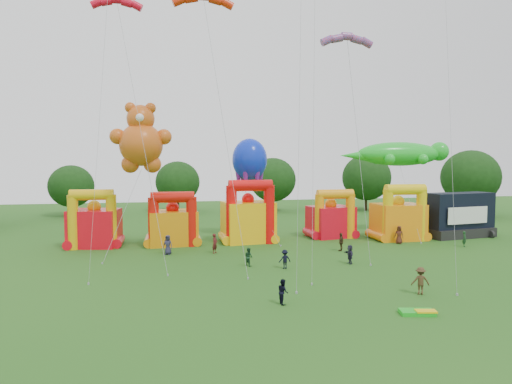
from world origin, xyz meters
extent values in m
plane|color=#225818|center=(0.00, 0.00, 0.00)|extent=(160.00, 160.00, 0.00)
cylinder|color=#352314|center=(38.52, 44.45, 1.86)|extent=(0.44, 0.44, 3.72)
ellipsoid|color=#143610|center=(38.52, 44.45, 6.41)|extent=(9.30, 9.30, 8.89)
cylinder|color=#352314|center=(25.27, 55.32, 1.75)|extent=(0.44, 0.44, 3.51)
ellipsoid|color=#143610|center=(25.27, 55.32, 6.04)|extent=(8.77, 8.78, 8.39)
cylinder|color=#352314|center=(8.23, 57.23, 1.65)|extent=(0.44, 0.44, 3.30)
ellipsoid|color=#143610|center=(8.23, 57.23, 5.68)|extent=(8.25, 8.25, 7.88)
cylinder|color=#352314|center=(-8.51, 59.21, 1.55)|extent=(0.44, 0.44, 3.09)
ellipsoid|color=#143610|center=(-8.51, 59.21, 5.32)|extent=(7.73, 7.72, 7.38)
cylinder|color=#352314|center=(-25.68, 56.23, 1.44)|extent=(0.44, 0.44, 2.88)
ellipsoid|color=#143610|center=(-25.68, 56.23, 4.96)|extent=(7.20, 7.20, 6.88)
cube|color=red|center=(-17.86, 28.27, 1.97)|extent=(5.48, 4.71, 3.94)
cylinder|color=#E4AE0C|center=(-19.76, 26.86, 2.81)|extent=(1.07, 1.07, 5.63)
cylinder|color=#E4AE0C|center=(-15.97, 26.86, 2.81)|extent=(1.07, 1.07, 5.63)
cylinder|color=#E4AE0C|center=(-17.86, 26.86, 5.63)|extent=(4.32, 1.12, 1.12)
sphere|color=#E4AE0C|center=(-17.86, 28.27, 4.24)|extent=(1.40, 1.40, 1.40)
cube|color=orange|center=(-9.69, 27.93, 1.85)|extent=(5.43, 4.51, 3.70)
cylinder|color=red|center=(-11.67, 26.45, 2.64)|extent=(1.12, 1.12, 5.28)
cylinder|color=red|center=(-7.71, 26.45, 2.64)|extent=(1.12, 1.12, 5.28)
cylinder|color=red|center=(-9.69, 26.45, 5.28)|extent=(4.52, 1.17, 1.17)
sphere|color=red|center=(-9.69, 27.93, 4.00)|extent=(1.40, 1.40, 1.40)
cube|color=#FFB50D|center=(-1.33, 28.08, 2.25)|extent=(5.89, 4.97, 4.50)
cylinder|color=#F20B0B|center=(-3.42, 26.52, 3.22)|extent=(1.18, 1.18, 6.43)
cylinder|color=#F20B0B|center=(0.76, 26.52, 3.22)|extent=(1.18, 1.18, 6.43)
cylinder|color=#F20B0B|center=(-1.33, 26.52, 6.43)|extent=(4.77, 1.24, 1.24)
sphere|color=#F20B0B|center=(-1.33, 28.08, 4.80)|extent=(1.40, 1.40, 1.40)
cube|color=red|center=(8.95, 29.35, 1.83)|extent=(5.52, 4.77, 3.66)
cylinder|color=#FF990D|center=(7.06, 27.94, 2.62)|extent=(1.07, 1.07, 5.24)
cylinder|color=#FF990D|center=(10.84, 27.94, 2.62)|extent=(1.07, 1.07, 5.24)
cylinder|color=#FF990D|center=(8.95, 27.94, 5.24)|extent=(4.31, 1.12, 1.12)
sphere|color=#FF990D|center=(8.95, 29.35, 3.96)|extent=(1.40, 1.40, 1.40)
cube|color=orange|center=(16.05, 26.32, 2.06)|extent=(5.30, 4.26, 4.12)
cylinder|color=yellow|center=(14.00, 24.80, 2.94)|extent=(1.16, 1.16, 5.89)
cylinder|color=yellow|center=(18.10, 24.80, 2.94)|extent=(1.16, 1.16, 5.89)
cylinder|color=yellow|center=(16.05, 24.80, 5.89)|extent=(4.68, 1.21, 1.21)
sphere|color=yellow|center=(16.05, 26.32, 4.42)|extent=(1.40, 1.40, 1.40)
cube|color=black|center=(24.08, 26.28, 0.55)|extent=(8.76, 4.43, 1.10)
cube|color=black|center=(24.08, 26.48, 3.19)|extent=(8.70, 4.02, 4.19)
cube|color=white|center=(24.08, 24.86, 2.77)|extent=(5.72, 0.99, 1.97)
cylinder|color=black|center=(20.73, 25.02, 0.40)|extent=(0.30, 0.90, 0.90)
cylinder|color=black|center=(27.43, 25.02, 0.40)|extent=(0.30, 0.90, 0.90)
sphere|color=#CA5516|center=(-12.70, 24.41, 10.73)|extent=(4.27, 4.27, 4.27)
sphere|color=#CA5516|center=(-12.70, 24.41, 13.25)|extent=(2.72, 2.72, 2.72)
sphere|color=#CA5516|center=(-13.67, 24.41, 14.32)|extent=(1.07, 1.07, 1.07)
sphere|color=#CA5516|center=(-11.73, 24.41, 14.32)|extent=(1.07, 1.07, 1.07)
sphere|color=#CA5516|center=(-14.93, 24.41, 11.50)|extent=(1.55, 1.55, 1.55)
sphere|color=#CA5516|center=(-10.46, 24.41, 11.50)|extent=(1.55, 1.55, 1.55)
sphere|color=#CA5516|center=(-13.76, 24.41, 8.78)|extent=(1.75, 1.75, 1.75)
sphere|color=#CA5516|center=(-11.63, 24.41, 8.78)|extent=(1.75, 1.75, 1.75)
sphere|color=white|center=(-12.70, 23.10, 13.25)|extent=(0.78, 0.78, 0.78)
ellipsoid|color=green|center=(18.12, 30.14, 9.95)|extent=(11.11, 3.47, 2.95)
sphere|color=green|center=(23.54, 30.14, 10.28)|extent=(2.39, 2.39, 2.39)
cone|color=green|center=(12.48, 30.14, 9.73)|extent=(4.34, 1.74, 1.74)
sphere|color=green|center=(20.29, 31.87, 9.30)|extent=(1.30, 1.30, 1.30)
sphere|color=green|center=(20.29, 28.40, 9.30)|extent=(1.30, 1.30, 1.30)
sphere|color=green|center=(15.95, 31.87, 9.30)|extent=(1.30, 1.30, 1.30)
sphere|color=green|center=(15.95, 28.40, 9.30)|extent=(1.30, 1.30, 1.30)
ellipsoid|color=#0D28CD|center=(-0.65, 30.85, 9.25)|extent=(4.13, 4.13, 4.96)
cone|color=#591E8C|center=(0.70, 30.85, 6.98)|extent=(0.93, 0.93, 3.30)
cone|color=#591E8C|center=(0.02, 32.01, 6.98)|extent=(0.93, 0.93, 3.30)
cone|color=#591E8C|center=(-1.32, 32.01, 6.98)|extent=(0.93, 0.93, 3.30)
cone|color=#591E8C|center=(-1.99, 30.85, 6.98)|extent=(0.93, 0.93, 3.30)
cone|color=#591E8C|center=(-1.32, 29.69, 6.98)|extent=(0.93, 0.93, 3.30)
cone|color=#591E8C|center=(0.02, 29.69, 6.98)|extent=(0.93, 0.93, 3.30)
cube|color=green|center=(4.41, 2.12, 0.12)|extent=(2.16, 1.38, 0.24)
cube|color=yellow|center=(4.81, 1.82, 0.26)|extent=(1.30, 0.83, 0.10)
imported|color=#27263F|center=(-10.22, 22.48, 0.96)|extent=(1.10, 0.94, 1.91)
imported|color=#521717|center=(-5.66, 22.27, 0.97)|extent=(0.79, 0.85, 1.94)
imported|color=#173B21|center=(-3.32, 16.25, 0.81)|extent=(0.92, 0.98, 1.61)
imported|color=black|center=(-0.49, 14.70, 0.81)|extent=(1.13, 0.75, 1.63)
imported|color=#382A16|center=(6.99, 20.95, 0.92)|extent=(1.03, 1.13, 1.85)
imported|color=#262239|center=(5.64, 15.41, 0.85)|extent=(0.55, 1.59, 1.70)
imported|color=#4D2216|center=(14.74, 23.54, 0.99)|extent=(1.14, 1.12, 1.98)
imported|color=#193F1F|center=(20.71, 20.63, 0.83)|extent=(0.66, 0.72, 1.66)
imported|color=black|center=(-2.97, 5.51, 0.81)|extent=(0.68, 0.84, 1.62)
imported|color=#45311B|center=(6.78, 5.78, 0.95)|extent=(1.36, 1.00, 1.89)
camera|label=1|loc=(-10.03, -22.20, 9.18)|focal=32.00mm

